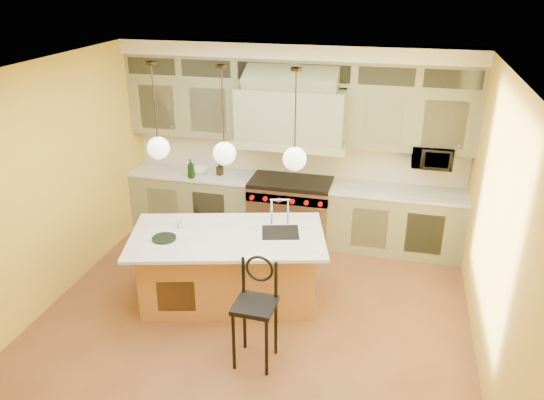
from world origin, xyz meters
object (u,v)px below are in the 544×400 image
(range, at_px, (291,209))
(counter_stool, at_px, (256,306))
(kitchen_island, at_px, (229,266))
(microwave, at_px, (432,156))

(range, xyz_separation_m, counter_stool, (0.22, -2.79, 0.18))
(range, bearing_deg, kitchen_island, -102.52)
(range, xyz_separation_m, microwave, (1.95, 0.11, 0.96))
(range, relative_size, microwave, 2.21)
(kitchen_island, relative_size, counter_stool, 2.15)
(range, xyz_separation_m, kitchen_island, (-0.39, -1.78, -0.01))
(counter_stool, relative_size, microwave, 2.16)
(kitchen_island, bearing_deg, counter_stool, -73.34)
(counter_stool, bearing_deg, range, 96.61)
(range, height_order, kitchen_island, kitchen_island)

